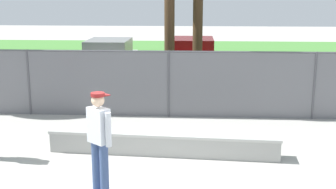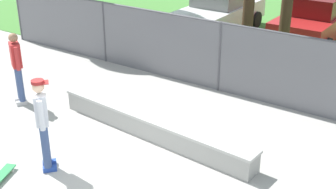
% 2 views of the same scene
% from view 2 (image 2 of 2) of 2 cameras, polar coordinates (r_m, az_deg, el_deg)
% --- Properties ---
extents(ground_plane, '(80.00, 80.00, 0.00)m').
position_cam_2_polar(ground_plane, '(8.90, -8.55, -9.42)').
color(ground_plane, '#ADAAA3').
extents(grass_strip, '(28.05, 20.00, 0.02)m').
position_cam_2_polar(grass_strip, '(21.47, 19.88, 9.68)').
color(grass_strip, '#478438').
rests_on(grass_strip, ground).
extents(concrete_ledge, '(5.04, 0.83, 0.49)m').
position_cam_2_polar(concrete_ledge, '(9.80, -1.99, -4.06)').
color(concrete_ledge, '#999993').
rests_on(concrete_ledge, ground).
extents(skateboarder, '(0.48, 0.44, 1.84)m').
position_cam_2_polar(skateboarder, '(8.65, -15.53, -3.20)').
color(skateboarder, '#2647A5').
rests_on(skateboarder, ground).
extents(skateboard, '(0.49, 0.82, 0.09)m').
position_cam_2_polar(skateboard, '(9.05, -20.34, -9.63)').
color(skateboard, '#2D8C4C').
rests_on(skateboard, ground).
extents(chainlink_fence, '(16.12, 0.07, 1.89)m').
position_cam_2_polar(chainlink_fence, '(11.88, 6.53, 5.09)').
color(chainlink_fence, '#4C4C51').
rests_on(chainlink_fence, ground).
extents(car_white, '(2.03, 4.20, 1.66)m').
position_cam_2_polar(car_white, '(17.32, 6.63, 10.55)').
color(car_white, silver).
rests_on(car_white, ground).
extents(car_red, '(2.03, 4.20, 1.66)m').
position_cam_2_polar(car_red, '(16.76, 17.96, 9.08)').
color(car_red, '#B21E1E').
rests_on(car_red, ground).
extents(bystander, '(0.53, 0.41, 1.82)m').
position_cam_2_polar(bystander, '(11.66, -18.48, 3.50)').
color(bystander, beige).
rests_on(bystander, ground).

